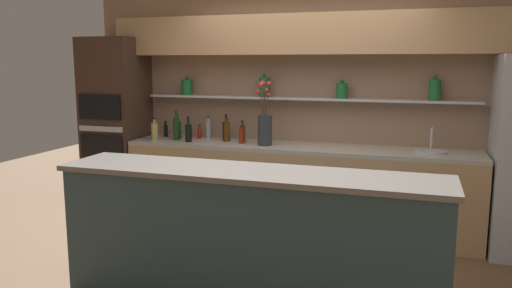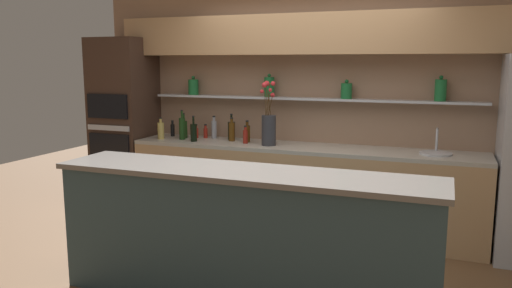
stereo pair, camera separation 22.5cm
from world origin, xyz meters
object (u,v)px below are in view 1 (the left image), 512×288
at_px(oven_tower, 117,126).
at_px(bottle_sauce_11, 241,136).
at_px(bottle_spirit_6, 155,131).
at_px(bottle_sauce_4, 166,130).
at_px(bottle_wine_7, 176,129).
at_px(bottle_sauce_9, 190,133).
at_px(bottle_wine_5, 226,131).
at_px(bottle_sauce_10, 200,133).
at_px(bottle_wine_1, 178,129).
at_px(bottle_spirit_2, 227,131).
at_px(sink_fixture, 431,150).
at_px(bottle_spirit_0, 208,129).
at_px(bottle_wine_8, 188,133).
at_px(flower_vase, 265,126).
at_px(bottle_spirit_3, 243,133).

bearing_deg(oven_tower, bottle_sauce_11, -1.48).
xyz_separation_m(oven_tower, bottle_spirit_6, (0.57, -0.10, -0.02)).
xyz_separation_m(oven_tower, bottle_sauce_4, (0.58, 0.15, -0.04)).
bearing_deg(bottle_spirit_6, bottle_wine_7, 15.11).
bearing_deg(bottle_sauce_9, bottle_spirit_6, -146.41).
xyz_separation_m(oven_tower, bottle_wine_5, (1.35, 0.15, -0.01)).
xyz_separation_m(bottle_wine_7, bottle_sauce_10, (0.20, 0.20, -0.06)).
relative_size(bottle_wine_1, bottle_spirit_2, 1.09).
height_order(bottle_wine_1, bottle_sauce_9, bottle_wine_1).
distance_m(bottle_spirit_6, bottle_sauce_9, 0.41).
height_order(bottle_wine_1, bottle_wine_5, bottle_wine_5).
xyz_separation_m(oven_tower, bottle_wine_7, (0.82, -0.04, 0.01)).
bearing_deg(bottle_sauce_11, bottle_sauce_10, 161.19).
bearing_deg(bottle_wine_7, bottle_sauce_9, 59.08).
relative_size(sink_fixture, bottle_wine_1, 1.05).
relative_size(bottle_spirit_2, bottle_wine_7, 0.78).
xyz_separation_m(bottle_spirit_0, bottle_spirit_6, (-0.55, -0.27, -0.01)).
relative_size(bottle_sauce_4, bottle_spirit_6, 0.76).
bearing_deg(oven_tower, bottle_wine_8, -6.80).
height_order(bottle_spirit_2, bottle_wine_8, bottle_wine_8).
height_order(bottle_wine_1, bottle_spirit_2, bottle_wine_1).
relative_size(sink_fixture, bottle_sauce_4, 1.61).
bearing_deg(sink_fixture, bottle_sauce_9, 177.64).
bearing_deg(bottle_sauce_10, bottle_sauce_4, -178.29).
height_order(bottle_wine_7, bottle_sauce_11, bottle_wine_7).
distance_m(flower_vase, bottle_spirit_2, 0.51).
height_order(sink_fixture, bottle_sauce_4, sink_fixture).
bearing_deg(bottle_wine_1, bottle_spirit_3, -0.75).
xyz_separation_m(sink_fixture, bottle_sauce_10, (-2.56, 0.15, 0.04)).
bearing_deg(bottle_sauce_11, bottle_wine_1, 172.00).
distance_m(bottle_sauce_4, bottle_wine_7, 0.30).
height_order(bottle_spirit_2, bottle_wine_5, bottle_wine_5).
bearing_deg(flower_vase, bottle_spirit_3, 156.21).
bearing_deg(bottle_wine_8, bottle_wine_7, 156.83).
bearing_deg(bottle_sauce_10, bottle_spirit_3, -9.46).
relative_size(sink_fixture, bottle_wine_5, 1.03).
height_order(sink_fixture, bottle_sauce_11, sink_fixture).
height_order(bottle_spirit_0, bottle_spirit_2, bottle_spirit_2).
bearing_deg(sink_fixture, bottle_sauce_4, 177.43).
distance_m(bottle_wine_5, bottle_wine_7, 0.57).
xyz_separation_m(bottle_spirit_0, bottle_sauce_4, (-0.54, -0.02, -0.03)).
bearing_deg(bottle_wine_5, sink_fixture, -3.44).
bearing_deg(oven_tower, bottle_wine_1, 5.56).
bearing_deg(bottle_spirit_6, flower_vase, 1.54).
relative_size(bottle_sauce_4, bottle_wine_8, 0.66).
height_order(sink_fixture, bottle_wine_5, bottle_wine_5).
distance_m(bottle_wine_5, bottle_sauce_9, 0.45).
xyz_separation_m(bottle_sauce_10, bottle_sauce_11, (0.59, -0.20, 0.01)).
bearing_deg(bottle_wine_5, bottle_sauce_4, 179.96).
bearing_deg(bottle_sauce_9, bottle_wine_5, 3.06).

